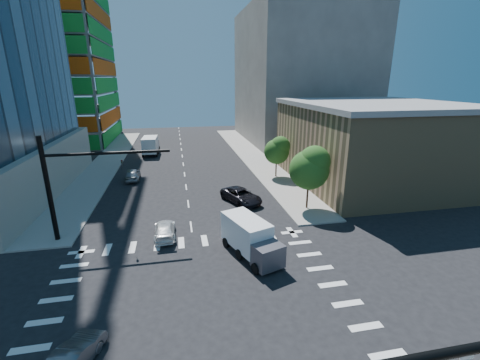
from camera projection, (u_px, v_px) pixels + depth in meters
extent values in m
plane|color=black|center=(202.00, 312.00, 19.26)|extent=(160.00, 160.00, 0.00)
cube|color=silver|center=(202.00, 312.00, 19.26)|extent=(20.00, 20.00, 0.01)
cube|color=gray|center=(251.00, 155.00, 59.00)|extent=(5.00, 60.00, 0.15)
cube|color=gray|center=(108.00, 162.00, 54.30)|extent=(5.00, 60.00, 0.15)
cube|color=green|center=(101.00, 24.00, 67.11)|extent=(0.12, 24.00, 49.00)
cube|color=#D44E0C|center=(4.00, 9.00, 52.95)|extent=(24.00, 0.12, 49.00)
cube|color=#917A54|center=(373.00, 145.00, 43.03)|extent=(20.00, 22.00, 10.00)
cube|color=gray|center=(378.00, 104.00, 41.45)|extent=(20.50, 22.50, 0.60)
cube|color=#68625E|center=(300.00, 77.00, 71.58)|extent=(24.00, 30.00, 28.00)
cylinder|color=black|center=(49.00, 190.00, 26.46)|extent=(0.40, 0.40, 9.00)
cylinder|color=black|center=(108.00, 153.00, 26.53)|extent=(10.00, 0.24, 0.24)
imported|color=black|center=(122.00, 165.00, 27.05)|extent=(0.16, 0.20, 1.00)
cylinder|color=#382316|center=(307.00, 198.00, 34.32)|extent=(0.20, 0.20, 2.27)
sphere|color=#144C19|center=(309.00, 170.00, 33.39)|extent=(4.16, 4.16, 4.16)
sphere|color=#406A23|center=(314.00, 161.00, 32.89)|extent=(3.25, 3.25, 3.25)
cylinder|color=#382316|center=(276.00, 170.00, 45.65)|extent=(0.20, 0.20, 1.92)
sphere|color=#144C19|center=(277.00, 152.00, 44.87)|extent=(3.52, 3.52, 3.52)
sphere|color=#406A23|center=(280.00, 146.00, 44.41)|extent=(2.75, 2.75, 2.75)
imported|color=black|center=(241.00, 196.00, 36.32)|extent=(4.62, 6.26, 1.58)
imported|color=white|center=(165.00, 230.00, 28.41)|extent=(1.87, 4.50, 1.30)
imported|color=#96999D|center=(133.00, 174.00, 44.42)|extent=(2.03, 4.76, 1.60)
imported|color=#54555A|center=(72.00, 360.00, 15.21)|extent=(2.63, 4.28, 1.33)
cube|color=white|center=(252.00, 237.00, 24.83)|extent=(3.57, 5.03, 2.37)
cube|color=#46454D|center=(252.00, 244.00, 25.01)|extent=(2.52, 2.24, 1.73)
cube|color=white|center=(151.00, 143.00, 59.85)|extent=(2.70, 5.28, 2.69)
cube|color=#46454D|center=(151.00, 147.00, 60.05)|extent=(2.46, 1.96, 1.97)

